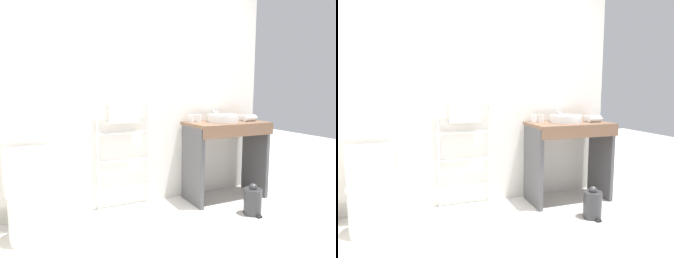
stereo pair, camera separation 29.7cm
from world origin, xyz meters
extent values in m
cube|color=silver|center=(0.00, 1.34, 1.31)|extent=(3.15, 0.12, 2.62)
cylinder|color=white|center=(-1.10, 0.86, 0.20)|extent=(0.36, 0.36, 0.40)
cylinder|color=white|center=(-1.10, 0.86, 0.42)|extent=(0.38, 0.38, 0.02)
cube|color=white|center=(-1.10, 1.11, 0.58)|extent=(0.41, 0.17, 0.34)
cylinder|color=silver|center=(-1.10, 1.11, 0.75)|extent=(0.05, 0.05, 0.01)
cylinder|color=white|center=(-0.46, 1.25, 0.58)|extent=(0.02, 0.02, 1.16)
cylinder|color=white|center=(0.10, 1.25, 0.58)|extent=(0.02, 0.02, 1.16)
cylinder|color=white|center=(-0.18, 1.25, 0.21)|extent=(0.56, 0.02, 0.02)
cylinder|color=white|center=(-0.18, 1.25, 0.51)|extent=(0.56, 0.02, 0.02)
cylinder|color=white|center=(-0.18, 1.25, 0.81)|extent=(0.56, 0.02, 0.02)
cylinder|color=white|center=(-0.18, 1.25, 1.11)|extent=(0.56, 0.02, 0.02)
cube|color=silver|center=(-0.18, 1.22, 1.02)|extent=(0.33, 0.04, 0.20)
cube|color=brown|center=(0.97, 1.01, 0.88)|extent=(0.92, 0.52, 0.03)
cube|color=brown|center=(0.97, 0.76, 0.81)|extent=(0.92, 0.02, 0.10)
cube|color=#4C4C4F|center=(0.53, 1.01, 0.43)|extent=(0.04, 0.44, 0.86)
cube|color=#4C4C4F|center=(1.40, 1.01, 0.43)|extent=(0.04, 0.44, 0.86)
cylinder|color=white|center=(0.94, 1.04, 0.94)|extent=(0.35, 0.35, 0.08)
cylinder|color=silver|center=(0.94, 1.04, 0.98)|extent=(0.29, 0.29, 0.01)
cylinder|color=silver|center=(0.94, 1.24, 0.96)|extent=(0.02, 0.02, 0.11)
cylinder|color=silver|center=(0.94, 1.19, 1.00)|extent=(0.02, 0.09, 0.02)
cylinder|color=white|center=(0.61, 1.19, 0.94)|extent=(0.07, 0.07, 0.08)
cylinder|color=white|center=(0.68, 1.16, 0.94)|extent=(0.07, 0.07, 0.08)
cylinder|color=white|center=(1.25, 0.95, 0.94)|extent=(0.15, 0.07, 0.07)
cone|color=silver|center=(1.35, 0.95, 0.94)|extent=(0.05, 0.06, 0.06)
cube|color=white|center=(1.22, 1.04, 0.94)|extent=(0.04, 0.10, 0.05)
cylinder|color=#333335|center=(0.94, 0.50, 0.13)|extent=(0.18, 0.18, 0.27)
sphere|color=#333335|center=(0.94, 0.50, 0.28)|extent=(0.08, 0.08, 0.08)
cube|color=black|center=(0.94, 0.39, 0.01)|extent=(0.05, 0.04, 0.02)
camera|label=1|loc=(-1.07, -1.80, 1.27)|focal=32.00mm
camera|label=2|loc=(-0.79, -1.91, 1.27)|focal=32.00mm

